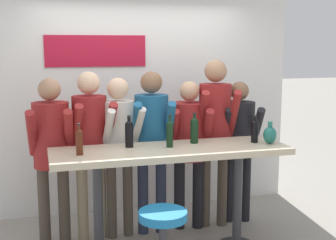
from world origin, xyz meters
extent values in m
cube|color=silver|center=(0.00, 1.43, 1.43)|extent=(3.83, 0.10, 2.85)
cube|color=#B2142D|center=(-0.51, 1.37, 1.94)|extent=(1.17, 0.02, 0.36)
cube|color=beige|center=(0.00, 0.00, 1.03)|extent=(2.23, 0.67, 0.06)
cylinder|color=#333338|center=(-0.69, 0.00, 0.52)|extent=(0.09, 0.09, 1.00)
cylinder|color=#333338|center=(0.69, 0.00, 0.52)|extent=(0.09, 0.09, 1.00)
cylinder|color=#1972B2|center=(-0.25, -0.65, 0.66)|extent=(0.40, 0.40, 0.07)
cylinder|color=#473D33|center=(-1.17, 0.57, 0.41)|extent=(0.11, 0.11, 0.81)
cylinder|color=#473D33|center=(-0.97, 0.56, 0.41)|extent=(0.11, 0.11, 0.81)
cylinder|color=maroon|center=(-1.07, 0.56, 1.14)|extent=(0.38, 0.38, 0.64)
sphere|color=#9E7556|center=(-1.07, 0.56, 1.58)|extent=(0.22, 0.22, 0.22)
cylinder|color=maroon|center=(-1.25, 0.42, 1.18)|extent=(0.11, 0.39, 0.50)
cylinder|color=maroon|center=(-0.91, 0.39, 1.18)|extent=(0.11, 0.39, 0.50)
cylinder|color=gray|center=(-0.78, 0.58, 0.42)|extent=(0.11, 0.11, 0.84)
cylinder|color=gray|center=(-0.59, 0.60, 0.42)|extent=(0.11, 0.11, 0.84)
cylinder|color=maroon|center=(-0.69, 0.59, 1.17)|extent=(0.39, 0.39, 0.67)
sphere|color=#D6AD89|center=(-0.69, 0.59, 1.64)|extent=(0.23, 0.23, 0.23)
cylinder|color=maroon|center=(-0.83, 0.41, 1.22)|extent=(0.13, 0.40, 0.51)
cylinder|color=maroon|center=(-0.50, 0.44, 1.22)|extent=(0.13, 0.40, 0.51)
cylinder|color=#473D33|center=(-0.49, 0.55, 0.40)|extent=(0.10, 0.10, 0.81)
cylinder|color=#473D33|center=(-0.31, 0.57, 0.40)|extent=(0.10, 0.10, 0.81)
cylinder|color=beige|center=(-0.40, 0.56, 1.13)|extent=(0.36, 0.36, 0.64)
sphere|color=#D6AD89|center=(-0.40, 0.56, 1.58)|extent=(0.22, 0.22, 0.22)
cylinder|color=beige|center=(-0.53, 0.39, 1.18)|extent=(0.12, 0.38, 0.49)
cylinder|color=beige|center=(-0.23, 0.42, 1.18)|extent=(0.12, 0.38, 0.49)
cylinder|color=#23283D|center=(-0.14, 0.58, 0.42)|extent=(0.11, 0.11, 0.84)
cylinder|color=#23283D|center=(0.05, 0.56, 0.42)|extent=(0.11, 0.11, 0.84)
cylinder|color=#19517A|center=(-0.05, 0.57, 1.17)|extent=(0.39, 0.39, 0.66)
sphere|color=brown|center=(-0.05, 0.57, 1.63)|extent=(0.23, 0.23, 0.23)
cylinder|color=#19517A|center=(-0.23, 0.43, 1.22)|extent=(0.13, 0.40, 0.51)
cylinder|color=#19517A|center=(0.10, 0.39, 1.22)|extent=(0.13, 0.40, 0.51)
cylinder|color=black|center=(0.27, 0.61, 0.39)|extent=(0.12, 0.12, 0.78)
cylinder|color=black|center=(0.48, 0.57, 0.39)|extent=(0.12, 0.12, 0.78)
cylinder|color=maroon|center=(0.37, 0.59, 1.09)|extent=(0.44, 0.44, 0.62)
sphere|color=tan|center=(0.37, 0.59, 1.52)|extent=(0.21, 0.21, 0.21)
cylinder|color=maroon|center=(0.17, 0.48, 1.14)|extent=(0.16, 0.39, 0.48)
cylinder|color=maroon|center=(0.52, 0.41, 1.14)|extent=(0.16, 0.39, 0.48)
cylinder|color=#473D33|center=(0.57, 0.59, 0.45)|extent=(0.11, 0.11, 0.89)
cylinder|color=#473D33|center=(0.76, 0.56, 0.45)|extent=(0.11, 0.11, 0.89)
cylinder|color=maroon|center=(0.66, 0.58, 1.24)|extent=(0.40, 0.40, 0.71)
sphere|color=#9E7556|center=(0.66, 0.58, 1.74)|extent=(0.24, 0.24, 0.24)
cylinder|color=maroon|center=(0.47, 0.44, 1.29)|extent=(0.15, 0.42, 0.54)
cylinder|color=maroon|center=(0.80, 0.38, 1.29)|extent=(0.15, 0.42, 0.54)
cylinder|color=black|center=(0.88, 0.66, 0.39)|extent=(0.11, 0.11, 0.77)
cylinder|color=black|center=(1.07, 0.62, 0.39)|extent=(0.11, 0.11, 0.77)
cylinder|color=black|center=(0.97, 0.64, 1.08)|extent=(0.42, 0.42, 0.61)
sphere|color=brown|center=(0.97, 0.64, 1.51)|extent=(0.21, 0.21, 0.21)
cylinder|color=black|center=(0.78, 0.52, 1.12)|extent=(0.15, 0.38, 0.48)
cylinder|color=black|center=(1.11, 0.46, 1.12)|extent=(0.15, 0.38, 0.48)
cylinder|color=black|center=(-0.37, 0.14, 1.16)|extent=(0.08, 0.08, 0.21)
sphere|color=black|center=(-0.37, 0.14, 1.27)|extent=(0.08, 0.08, 0.08)
cylinder|color=black|center=(-0.37, 0.14, 1.31)|extent=(0.03, 0.03, 0.07)
cylinder|color=black|center=(-0.37, 0.14, 1.35)|extent=(0.03, 0.03, 0.02)
cylinder|color=black|center=(0.28, 0.15, 1.16)|extent=(0.08, 0.08, 0.21)
sphere|color=black|center=(0.28, 0.15, 1.27)|extent=(0.08, 0.08, 0.08)
cylinder|color=black|center=(0.28, 0.15, 1.31)|extent=(0.03, 0.03, 0.07)
cylinder|color=black|center=(0.28, 0.15, 1.35)|extent=(0.03, 0.03, 0.02)
cylinder|color=black|center=(0.86, 0.02, 1.15)|extent=(0.07, 0.07, 0.19)
sphere|color=black|center=(0.86, 0.02, 1.25)|extent=(0.07, 0.07, 0.07)
cylinder|color=black|center=(0.86, 0.02, 1.28)|extent=(0.03, 0.03, 0.07)
cylinder|color=black|center=(0.86, 0.02, 1.32)|extent=(0.03, 0.03, 0.01)
cylinder|color=black|center=(0.00, 0.04, 1.17)|extent=(0.06, 0.06, 0.22)
sphere|color=black|center=(0.00, 0.04, 1.27)|extent=(0.06, 0.06, 0.06)
cylinder|color=black|center=(0.00, 0.04, 1.31)|extent=(0.02, 0.02, 0.08)
cylinder|color=black|center=(0.00, 0.04, 1.36)|extent=(0.03, 0.03, 0.02)
cylinder|color=#4C1E0F|center=(-0.85, -0.05, 1.16)|extent=(0.06, 0.06, 0.20)
sphere|color=#4C1E0F|center=(-0.85, -0.05, 1.26)|extent=(0.06, 0.06, 0.06)
cylinder|color=#4C1E0F|center=(-0.85, -0.05, 1.29)|extent=(0.02, 0.02, 0.07)
cylinder|color=black|center=(-0.85, -0.05, 1.33)|extent=(0.03, 0.03, 0.01)
ellipsoid|color=#1E665B|center=(0.98, -0.07, 1.14)|extent=(0.13, 0.13, 0.17)
cylinder|color=#1E665B|center=(0.98, -0.07, 1.25)|extent=(0.04, 0.04, 0.05)
camera|label=1|loc=(-1.18, -4.11, 2.03)|focal=50.00mm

